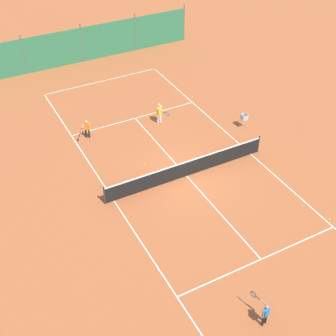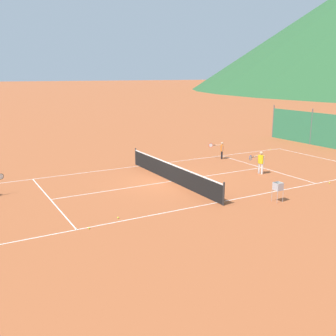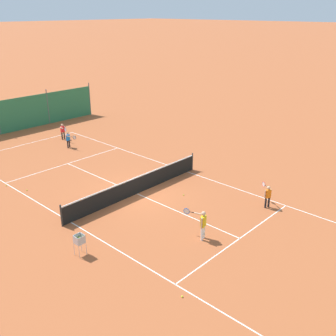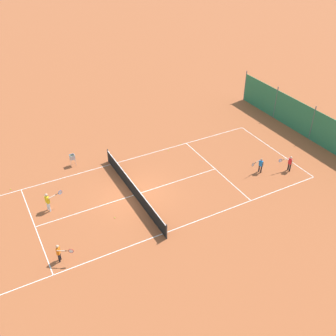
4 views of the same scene
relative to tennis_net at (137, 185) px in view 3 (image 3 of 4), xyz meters
name	(u,v)px [view 3 (image 3 of 4)]	position (x,y,z in m)	size (l,w,h in m)	color
ground_plane	(137,194)	(0.00, 0.00, -0.50)	(600.00, 600.00, 0.00)	#A8542D
court_line_markings	(137,194)	(0.00, 0.00, -0.50)	(8.25, 23.85, 0.01)	white
tennis_net	(137,185)	(0.00, 0.00, 0.00)	(9.18, 0.08, 1.06)	#2D2D2D
player_far_service	(69,139)	(-1.83, -8.91, 0.17)	(0.37, 1.00, 1.13)	black
player_near_baseline	(63,130)	(-2.64, -10.87, 0.19)	(0.45, 0.98, 1.19)	black
player_near_service	(268,195)	(-3.33, 5.76, 0.17)	(0.77, 0.82, 1.14)	black
player_far_baseline	(202,223)	(1.11, 5.22, 0.26)	(0.43, 1.12, 1.31)	white
tennis_ball_service_box	(182,297)	(4.44, 7.02, -0.47)	(0.07, 0.07, 0.07)	#CCE033
tennis_ball_far_corner	(27,190)	(3.76, -4.61, -0.47)	(0.07, 0.07, 0.07)	#CCE033
tennis_ball_alley_left	(6,186)	(4.24, -5.97, -0.47)	(0.07, 0.07, 0.07)	#CCE033
tennis_ball_by_net_left	(184,195)	(-1.51, 1.95, -0.47)	(0.07, 0.07, 0.07)	#CCE033
ball_hopper	(79,240)	(5.29, 2.44, 0.16)	(0.36, 0.36, 0.89)	#B7B7BC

